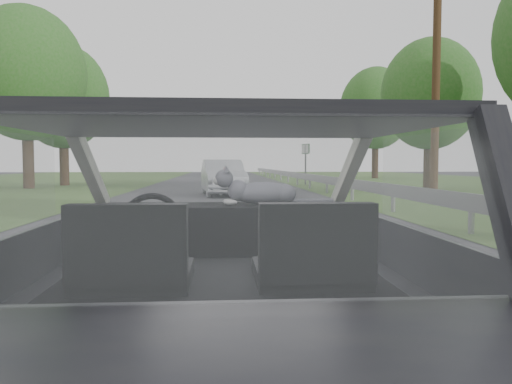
{
  "coord_description": "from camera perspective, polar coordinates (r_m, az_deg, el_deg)",
  "views": [
    {
      "loc": [
        -0.01,
        -2.49,
        1.26
      ],
      "look_at": [
        0.2,
        0.51,
        1.08
      ],
      "focal_mm": 35.0,
      "sensor_mm": 36.0,
      "label": 1
    }
  ],
  "objects": [
    {
      "name": "subject_car",
      "position": [
        2.54,
        -3.78,
        -8.8
      ],
      "size": [
        1.8,
        4.0,
        1.45
      ],
      "primitive_type": "cube",
      "color": "black",
      "rests_on": "ground"
    },
    {
      "name": "dashboard",
      "position": [
        3.14,
        -3.85,
        -4.18
      ],
      "size": [
        1.58,
        0.45,
        0.3
      ],
      "primitive_type": "cube",
      "color": "black",
      "rests_on": "subject_car"
    },
    {
      "name": "driver_seat",
      "position": [
        2.26,
        -14.0,
        -6.41
      ],
      "size": [
        0.5,
        0.72,
        0.42
      ],
      "primitive_type": "cube",
      "color": "black",
      "rests_on": "subject_car"
    },
    {
      "name": "passenger_seat",
      "position": [
        2.27,
        6.46,
        -6.32
      ],
      "size": [
        0.5,
        0.72,
        0.42
      ],
      "primitive_type": "cube",
      "color": "black",
      "rests_on": "subject_car"
    },
    {
      "name": "steering_wheel",
      "position": [
        2.86,
        -11.88,
        -3.55
      ],
      "size": [
        0.36,
        0.36,
        0.04
      ],
      "primitive_type": "torus",
      "color": "black",
      "rests_on": "dashboard"
    },
    {
      "name": "cat",
      "position": [
        3.13,
        0.83,
        0.04
      ],
      "size": [
        0.56,
        0.23,
        0.24
      ],
      "primitive_type": "ellipsoid",
      "rotation": [
        0.0,
        0.0,
        0.11
      ],
      "color": "gray",
      "rests_on": "dashboard"
    },
    {
      "name": "guardrail",
      "position": [
        13.23,
        14.95,
        0.25
      ],
      "size": [
        0.05,
        90.0,
        0.32
      ],
      "primitive_type": "cube",
      "color": "gray",
      "rests_on": "ground"
    },
    {
      "name": "other_car",
      "position": [
        19.77,
        -3.81,
        1.69
      ],
      "size": [
        2.1,
        4.42,
        1.4
      ],
      "primitive_type": "imported",
      "rotation": [
        0.0,
        0.0,
        0.1
      ],
      "color": "#A7A9AF",
      "rests_on": "ground"
    },
    {
      "name": "highway_sign",
      "position": [
        29.48,
        5.68,
        3.16
      ],
      "size": [
        0.37,
        0.94,
        2.39
      ],
      "primitive_type": "cube",
      "rotation": [
        0.0,
        0.0,
        0.3
      ],
      "color": "#0D4714",
      "rests_on": "ground"
    },
    {
      "name": "utility_pole",
      "position": [
        17.91,
        19.89,
        11.98
      ],
      "size": [
        0.28,
        0.28,
        8.04
      ],
      "primitive_type": "cylinder",
      "rotation": [
        0.0,
        0.0,
        -0.08
      ],
      "color": "#402B1A",
      "rests_on": "ground"
    },
    {
      "name": "tree_2",
      "position": [
        25.78,
        19.24,
        8.2
      ],
      "size": [
        4.92,
        4.92,
        7.08
      ],
      "primitive_type": null,
      "rotation": [
        0.0,
        0.0,
        0.06
      ],
      "color": "#225B1A",
      "rests_on": "ground"
    },
    {
      "name": "tree_3",
      "position": [
        43.2,
        13.5,
        7.52
      ],
      "size": [
        7.03,
        7.03,
        9.0
      ],
      "primitive_type": null,
      "rotation": [
        0.0,
        0.0,
        -0.21
      ],
      "color": "#225B1A",
      "rests_on": "ground"
    },
    {
      "name": "tree_5",
      "position": [
        27.37,
        -24.72,
        9.49
      ],
      "size": [
        7.51,
        7.51,
        8.7
      ],
      "primitive_type": null,
      "rotation": [
        0.0,
        0.0,
        0.39
      ],
      "color": "#225B1A",
      "rests_on": "ground"
    },
    {
      "name": "tree_6",
      "position": [
        30.28,
        -21.16,
        7.97
      ],
      "size": [
        5.98,
        5.98,
        7.68
      ],
      "primitive_type": null,
      "rotation": [
        0.0,
        0.0,
        0.2
      ],
      "color": "#225B1A",
      "rests_on": "ground"
    }
  ]
}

